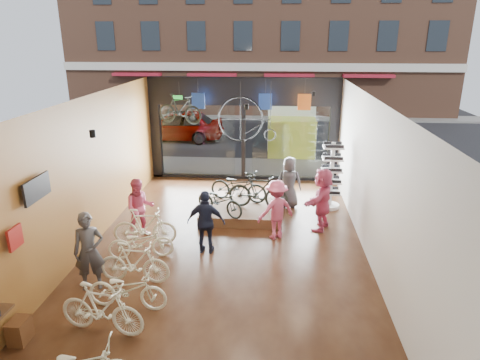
# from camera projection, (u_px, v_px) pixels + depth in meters

# --- Properties ---
(ground_plane) EXTENTS (7.00, 12.00, 0.04)m
(ground_plane) POSITION_uv_depth(u_px,v_px,m) (226.00, 253.00, 10.81)
(ground_plane) COLOR black
(ground_plane) RESTS_ON ground
(ceiling) EXTENTS (7.00, 12.00, 0.04)m
(ceiling) POSITION_uv_depth(u_px,v_px,m) (224.00, 100.00, 9.58)
(ceiling) COLOR black
(ceiling) RESTS_ON ground
(wall_left) EXTENTS (0.04, 12.00, 3.80)m
(wall_left) POSITION_uv_depth(u_px,v_px,m) (82.00, 177.00, 10.47)
(wall_left) COLOR olive
(wall_left) RESTS_ON ground
(wall_right) EXTENTS (0.04, 12.00, 3.80)m
(wall_right) POSITION_uv_depth(u_px,v_px,m) (375.00, 185.00, 9.93)
(wall_right) COLOR beige
(wall_right) RESTS_ON ground
(storefront) EXTENTS (7.00, 0.26, 3.80)m
(storefront) POSITION_uv_depth(u_px,v_px,m) (244.00, 129.00, 15.86)
(storefront) COLOR black
(storefront) RESTS_ON ground
(exit_sign) EXTENTS (0.35, 0.06, 0.18)m
(exit_sign) POSITION_uv_depth(u_px,v_px,m) (178.00, 98.00, 15.57)
(exit_sign) COLOR #198C26
(exit_sign) RESTS_ON storefront
(street_road) EXTENTS (30.00, 18.00, 0.02)m
(street_road) POSITION_uv_depth(u_px,v_px,m) (255.00, 130.00, 24.98)
(street_road) COLOR black
(street_road) RESTS_ON ground
(sidewalk_near) EXTENTS (30.00, 2.40, 0.12)m
(sidewalk_near) POSITION_uv_depth(u_px,v_px,m) (246.00, 167.00, 17.59)
(sidewalk_near) COLOR slate
(sidewalk_near) RESTS_ON ground
(sidewalk_far) EXTENTS (30.00, 2.00, 0.12)m
(sidewalk_far) POSITION_uv_depth(u_px,v_px,m) (258.00, 117.00, 28.73)
(sidewalk_far) COLOR slate
(sidewalk_far) RESTS_ON ground
(opposite_building) EXTENTS (26.00, 5.00, 14.00)m
(opposite_building) POSITION_uv_depth(u_px,v_px,m) (261.00, 8.00, 28.88)
(opposite_building) COLOR brown
(opposite_building) RESTS_ON ground
(street_car) EXTENTS (4.76, 1.92, 1.62)m
(street_car) POSITION_uv_depth(u_px,v_px,m) (177.00, 125.00, 22.18)
(street_car) COLOR gray
(street_car) RESTS_ON street_road
(box_truck) EXTENTS (2.15, 6.45, 2.54)m
(box_truck) POSITION_uv_depth(u_px,v_px,m) (290.00, 122.00, 20.64)
(box_truck) COLOR silver
(box_truck) RESTS_ON street_road
(floor_bike_1) EXTENTS (1.72, 0.73, 1.00)m
(floor_bike_1) POSITION_uv_depth(u_px,v_px,m) (101.00, 309.00, 7.74)
(floor_bike_1) COLOR #F0ECCB
(floor_bike_1) RESTS_ON ground_plane
(floor_bike_2) EXTENTS (1.65, 0.66, 0.85)m
(floor_bike_2) POSITION_uv_depth(u_px,v_px,m) (127.00, 289.00, 8.47)
(floor_bike_2) COLOR #F0ECCB
(floor_bike_2) RESTS_ON ground_plane
(floor_bike_3) EXTENTS (1.60, 0.51, 0.95)m
(floor_bike_3) POSITION_uv_depth(u_px,v_px,m) (134.00, 263.00, 9.36)
(floor_bike_3) COLOR #F0ECCB
(floor_bike_3) RESTS_ON ground_plane
(floor_bike_4) EXTENTS (1.65, 0.89, 0.83)m
(floor_bike_4) POSITION_uv_depth(u_px,v_px,m) (141.00, 242.00, 10.42)
(floor_bike_4) COLOR #F0ECCB
(floor_bike_4) RESTS_ON ground_plane
(floor_bike_5) EXTENTS (1.69, 0.62, 0.99)m
(floor_bike_5) POSITION_uv_depth(u_px,v_px,m) (145.00, 227.00, 11.08)
(floor_bike_5) COLOR #F0ECCB
(floor_bike_5) RESTS_ON ground_plane
(display_platform) EXTENTS (2.40, 1.80, 0.30)m
(display_platform) POSITION_uv_depth(u_px,v_px,m) (242.00, 212.00, 12.91)
(display_platform) COLOR #4E371B
(display_platform) RESTS_ON ground_plane
(display_bike_left) EXTENTS (1.66, 1.32, 0.84)m
(display_bike_left) POSITION_uv_depth(u_px,v_px,m) (220.00, 201.00, 12.22)
(display_bike_left) COLOR black
(display_bike_left) RESTS_ON display_platform
(display_bike_mid) EXTENTS (1.88, 0.88, 1.09)m
(display_bike_mid) POSITION_uv_depth(u_px,v_px,m) (258.00, 191.00, 12.60)
(display_bike_mid) COLOR black
(display_bike_mid) RESTS_ON display_platform
(display_bike_right) EXTENTS (1.91, 1.06, 0.95)m
(display_bike_right) POSITION_uv_depth(u_px,v_px,m) (239.00, 186.00, 13.23)
(display_bike_right) COLOR black
(display_bike_right) RESTS_ON display_platform
(customer_0) EXTENTS (0.74, 0.60, 1.74)m
(customer_0) POSITION_uv_depth(u_px,v_px,m) (89.00, 251.00, 9.02)
(customer_0) COLOR #3F3F44
(customer_0) RESTS_ON ground_plane
(customer_1) EXTENTS (0.97, 0.87, 1.63)m
(customer_1) POSITION_uv_depth(u_px,v_px,m) (140.00, 208.00, 11.44)
(customer_1) COLOR #CC4C72
(customer_1) RESTS_ON ground_plane
(customer_2) EXTENTS (0.97, 0.44, 1.63)m
(customer_2) POSITION_uv_depth(u_px,v_px,m) (206.00, 222.00, 10.57)
(customer_2) COLOR #161C33
(customer_2) RESTS_ON ground_plane
(customer_3) EXTENTS (1.21, 1.04, 1.63)m
(customer_3) POSITION_uv_depth(u_px,v_px,m) (276.00, 210.00, 11.34)
(customer_3) COLOR #CC4C72
(customer_3) RESTS_ON ground_plane
(customer_4) EXTENTS (0.80, 0.53, 1.64)m
(customer_4) POSITION_uv_depth(u_px,v_px,m) (289.00, 182.00, 13.45)
(customer_4) COLOR #3F3F44
(customer_4) RESTS_ON ground_plane
(customer_5) EXTENTS (1.16, 1.73, 1.79)m
(customer_5) POSITION_uv_depth(u_px,v_px,m) (322.00, 199.00, 11.86)
(customer_5) COLOR #CC4C72
(customer_5) RESTS_ON ground_plane
(sunglasses_rack) EXTENTS (0.72, 0.64, 2.13)m
(sunglasses_rack) POSITION_uv_depth(u_px,v_px,m) (331.00, 176.00, 13.29)
(sunglasses_rack) COLOR white
(sunglasses_rack) RESTS_ON ground_plane
(wall_merch) EXTENTS (0.40, 2.40, 2.60)m
(wall_merch) POSITION_uv_depth(u_px,v_px,m) (7.00, 274.00, 7.34)
(wall_merch) COLOR navy
(wall_merch) RESTS_ON wall_left
(penny_farthing) EXTENTS (1.89, 0.06, 1.51)m
(penny_farthing) POSITION_uv_depth(u_px,v_px,m) (250.00, 121.00, 14.31)
(penny_farthing) COLOR black
(penny_farthing) RESTS_ON ceiling
(hung_bike) EXTENTS (1.64, 0.92, 0.95)m
(hung_bike) POSITION_uv_depth(u_px,v_px,m) (180.00, 109.00, 13.99)
(hung_bike) COLOR black
(hung_bike) RESTS_ON ceiling
(jersey_left) EXTENTS (0.45, 0.03, 0.55)m
(jersey_left) POSITION_uv_depth(u_px,v_px,m) (198.00, 101.00, 14.86)
(jersey_left) COLOR #1E3F99
(jersey_left) RESTS_ON ceiling
(jersey_mid) EXTENTS (0.45, 0.03, 0.55)m
(jersey_mid) POSITION_uv_depth(u_px,v_px,m) (265.00, 102.00, 14.68)
(jersey_mid) COLOR #1E3F99
(jersey_mid) RESTS_ON ceiling
(jersey_right) EXTENTS (0.45, 0.03, 0.55)m
(jersey_right) POSITION_uv_depth(u_px,v_px,m) (304.00, 102.00, 14.58)
(jersey_right) COLOR #CC5919
(jersey_right) RESTS_ON ceiling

